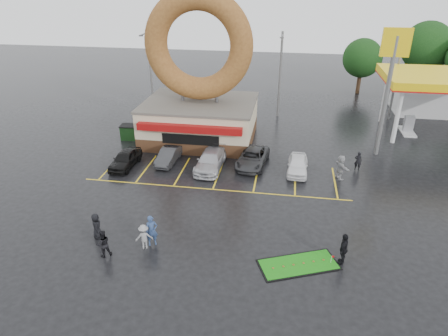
% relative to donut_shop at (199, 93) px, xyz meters
% --- Properties ---
extents(ground, '(120.00, 120.00, 0.00)m').
position_rel_donut_shop_xyz_m(ground, '(3.00, -12.97, -4.46)').
color(ground, black).
rests_on(ground, ground).
extents(donut_shop, '(10.20, 8.70, 13.50)m').
position_rel_donut_shop_xyz_m(donut_shop, '(0.00, 0.00, 0.00)').
color(donut_shop, '#472B19').
rests_on(donut_shop, ground).
extents(gas_station, '(12.30, 13.65, 5.90)m').
position_rel_donut_shop_xyz_m(gas_station, '(23.00, 7.97, -0.77)').
color(gas_station, silver).
rests_on(gas_station, ground).
extents(shell_sign, '(2.20, 0.36, 10.60)m').
position_rel_donut_shop_xyz_m(shell_sign, '(16.00, -0.97, 2.91)').
color(shell_sign, slate).
rests_on(shell_sign, ground).
extents(streetlight_left, '(0.40, 2.21, 9.00)m').
position_rel_donut_shop_xyz_m(streetlight_left, '(-7.00, 6.95, 0.32)').
color(streetlight_left, slate).
rests_on(streetlight_left, ground).
extents(streetlight_mid, '(0.40, 2.21, 9.00)m').
position_rel_donut_shop_xyz_m(streetlight_mid, '(7.00, 7.95, 0.32)').
color(streetlight_mid, slate).
rests_on(streetlight_mid, ground).
extents(streetlight_right, '(0.40, 2.21, 9.00)m').
position_rel_donut_shop_xyz_m(streetlight_right, '(19.00, 8.95, 0.32)').
color(streetlight_right, slate).
rests_on(streetlight_right, ground).
extents(tree_far_c, '(6.30, 6.30, 9.00)m').
position_rel_donut_shop_xyz_m(tree_far_c, '(25.00, 21.03, 1.37)').
color(tree_far_c, '#332114').
rests_on(tree_far_c, ground).
extents(tree_far_d, '(4.90, 4.90, 7.00)m').
position_rel_donut_shop_xyz_m(tree_far_d, '(17.00, 19.03, 0.07)').
color(tree_far_d, '#332114').
rests_on(tree_far_d, ground).
extents(car_black, '(1.83, 4.08, 1.36)m').
position_rel_donut_shop_xyz_m(car_black, '(-4.77, -6.95, -3.78)').
color(car_black, black).
rests_on(car_black, ground).
extents(car_dgrey, '(1.54, 3.81, 1.23)m').
position_rel_donut_shop_xyz_m(car_dgrey, '(-1.51, -5.63, -3.85)').
color(car_dgrey, '#2B2C2E').
rests_on(car_dgrey, ground).
extents(car_silver, '(2.15, 4.93, 1.41)m').
position_rel_donut_shop_xyz_m(car_silver, '(2.16, -6.13, -3.76)').
color(car_silver, '#AEAEB3').
rests_on(car_silver, ground).
extents(car_grey, '(2.73, 4.98, 1.32)m').
position_rel_donut_shop_xyz_m(car_grey, '(5.47, -4.97, -3.80)').
color(car_grey, '#313134').
rests_on(car_grey, ground).
extents(car_white, '(1.70, 3.93, 1.32)m').
position_rel_donut_shop_xyz_m(car_white, '(9.15, -5.70, -3.80)').
color(car_white, white).
rests_on(car_white, ground).
extents(person_blue, '(0.83, 0.73, 1.91)m').
position_rel_donut_shop_xyz_m(person_blue, '(0.75, -16.62, -3.51)').
color(person_blue, navy).
rests_on(person_blue, ground).
extents(person_blackjkt, '(1.02, 0.99, 1.66)m').
position_rel_donut_shop_xyz_m(person_blackjkt, '(-1.59, -18.07, -3.63)').
color(person_blackjkt, black).
rests_on(person_blackjkt, ground).
extents(person_hoodie, '(1.14, 0.90, 1.55)m').
position_rel_donut_shop_xyz_m(person_hoodie, '(0.41, -17.02, -3.69)').
color(person_hoodie, gray).
rests_on(person_hoodie, ground).
extents(person_bystander, '(0.79, 0.95, 1.66)m').
position_rel_donut_shop_xyz_m(person_bystander, '(-2.72, -16.52, -3.64)').
color(person_bystander, black).
rests_on(person_bystander, ground).
extents(person_cameraman, '(0.84, 1.21, 1.91)m').
position_rel_donut_shop_xyz_m(person_cameraman, '(11.57, -16.54, -3.51)').
color(person_cameraman, black).
rests_on(person_cameraman, ground).
extents(person_walker_near, '(1.26, 1.88, 1.94)m').
position_rel_donut_shop_xyz_m(person_walker_near, '(12.37, -6.27, -3.49)').
color(person_walker_near, '#97979A').
rests_on(person_walker_near, ground).
extents(person_walker_far, '(0.63, 0.46, 1.59)m').
position_rel_donut_shop_xyz_m(person_walker_far, '(13.92, -4.50, -3.67)').
color(person_walker_far, black).
rests_on(person_walker_far, ground).
extents(dumpster, '(1.90, 1.35, 1.30)m').
position_rel_donut_shop_xyz_m(dumpster, '(-6.54, -1.08, -3.81)').
color(dumpster, '#183D17').
rests_on(dumpster, ground).
extents(putting_green, '(4.72, 3.40, 0.54)m').
position_rel_donut_shop_xyz_m(putting_green, '(9.23, -17.12, -4.43)').
color(putting_green, black).
rests_on(putting_green, ground).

